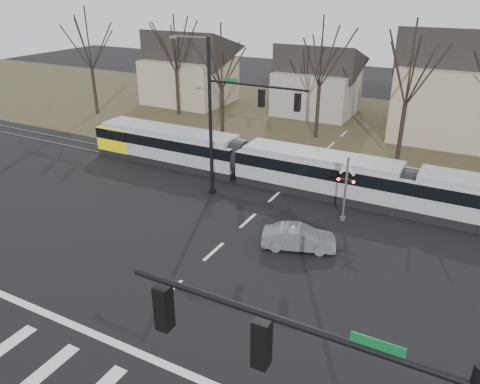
% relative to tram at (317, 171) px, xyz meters
% --- Properties ---
extents(ground, '(140.00, 140.00, 0.00)m').
position_rel_tram_xyz_m(ground, '(-2.18, -16.00, -1.52)').
color(ground, black).
extents(grass_verge, '(140.00, 28.00, 0.01)m').
position_rel_tram_xyz_m(grass_verge, '(-2.18, 16.00, -1.51)').
color(grass_verge, '#38331E').
rests_on(grass_verge, ground).
extents(crosswalk, '(27.00, 2.60, 0.01)m').
position_rel_tram_xyz_m(crosswalk, '(-2.18, -20.00, -1.51)').
color(crosswalk, silver).
rests_on(crosswalk, ground).
extents(stop_line, '(28.00, 0.35, 0.01)m').
position_rel_tram_xyz_m(stop_line, '(-2.18, -17.80, -1.51)').
color(stop_line, silver).
rests_on(stop_line, ground).
extents(lane_dashes, '(0.18, 30.00, 0.01)m').
position_rel_tram_xyz_m(lane_dashes, '(-2.18, -0.00, -1.51)').
color(lane_dashes, silver).
rests_on(lane_dashes, ground).
extents(rail_pair, '(90.00, 1.52, 0.06)m').
position_rel_tram_xyz_m(rail_pair, '(-2.18, -0.20, -1.49)').
color(rail_pair, '#59595E').
rests_on(rail_pair, ground).
extents(tram, '(36.77, 2.73, 2.79)m').
position_rel_tram_xyz_m(tram, '(0.00, 0.00, 0.00)').
color(tram, gray).
rests_on(tram, ground).
extents(sedan, '(3.78, 4.76, 1.29)m').
position_rel_tram_xyz_m(sedan, '(1.68, -7.56, -0.87)').
color(sedan, slate).
rests_on(sedan, ground).
extents(signal_pole_far, '(9.28, 0.44, 10.20)m').
position_rel_tram_xyz_m(signal_pole_far, '(-4.59, -3.50, 4.18)').
color(signal_pole_far, black).
rests_on(signal_pole_far, ground).
extents(rail_crossing_signal, '(1.08, 0.36, 4.00)m').
position_rel_tram_xyz_m(rail_crossing_signal, '(2.82, -3.21, 0.37)').
color(rail_crossing_signal, '#59595B').
rests_on(rail_crossing_signal, ground).
extents(tree_row, '(59.20, 7.20, 10.00)m').
position_rel_tram_xyz_m(tree_row, '(-0.18, 10.00, 3.48)').
color(tree_row, black).
rests_on(tree_row, ground).
extents(house_a, '(9.72, 8.64, 8.60)m').
position_rel_tram_xyz_m(house_a, '(-22.18, 18.00, 2.94)').
color(house_a, gray).
rests_on(house_a, ground).
extents(house_b, '(8.64, 7.56, 7.65)m').
position_rel_tram_xyz_m(house_b, '(-7.18, 20.00, 2.45)').
color(house_b, gray).
rests_on(house_b, ground).
extents(house_c, '(10.80, 8.64, 10.10)m').
position_rel_tram_xyz_m(house_c, '(6.82, 17.00, 3.71)').
color(house_c, gray).
rests_on(house_c, ground).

